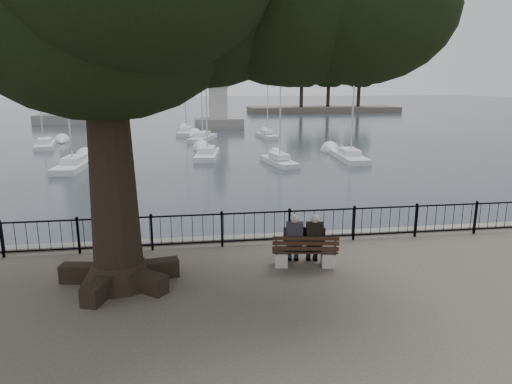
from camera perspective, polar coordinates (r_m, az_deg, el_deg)
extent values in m
cube|color=slate|center=(14.23, -0.30, -7.79)|extent=(200.00, 0.40, 1.20)
plane|color=#21282F|center=(113.29, -7.54, 10.45)|extent=(260.00, 260.00, 0.00)
cube|color=black|center=(13.29, 0.00, -2.60)|extent=(22.00, 0.04, 0.04)
cube|color=black|center=(13.54, 0.00, -5.98)|extent=(22.00, 0.04, 0.04)
cube|color=#A2A19E|center=(12.06, 3.17, -8.28)|extent=(0.39, 0.47, 0.38)
cube|color=#A2A19E|center=(12.16, 8.97, -8.24)|extent=(0.39, 0.47, 0.38)
cube|color=black|center=(12.02, 6.11, -7.25)|extent=(1.74, 0.74, 0.04)
cube|color=black|center=(11.68, 6.24, -6.40)|extent=(1.67, 0.32, 0.37)
cube|color=black|center=(11.96, 4.77, -6.74)|extent=(0.38, 0.33, 0.22)
cube|color=black|center=(11.75, 4.83, -5.28)|extent=(0.44, 0.29, 0.56)
sphere|color=tan|center=(11.67, 4.86, -3.39)|extent=(0.22, 0.22, 0.22)
ellipsoid|color=#AFAFAF|center=(11.63, 4.87, -3.27)|extent=(0.22, 0.22, 0.19)
cube|color=black|center=(12.33, 4.67, -7.71)|extent=(0.36, 0.46, 0.42)
cube|color=black|center=(12.01, 7.22, -6.73)|extent=(0.38, 0.33, 0.22)
cube|color=black|center=(11.79, 7.32, -5.27)|extent=(0.44, 0.29, 0.56)
sphere|color=tan|center=(11.71, 7.36, -3.39)|extent=(0.22, 0.22, 0.22)
ellipsoid|color=#AFAFAF|center=(11.68, 7.38, -3.27)|extent=(0.22, 0.22, 0.19)
cube|color=black|center=(12.37, 7.05, -7.70)|extent=(0.36, 0.46, 0.42)
cone|color=black|center=(11.54, -16.71, -9.47)|extent=(1.84, 1.84, 0.54)
cone|color=black|center=(10.77, -17.77, 5.31)|extent=(1.19, 1.19, 6.50)
ellipsoid|color=black|center=(10.80, -18.99, 21.43)|extent=(6.28, 6.28, 4.90)
ellipsoid|color=black|center=(11.00, 12.65, 21.65)|extent=(4.33, 4.33, 3.38)
cube|color=slate|center=(74.09, -21.17, 8.62)|extent=(10.55, 10.55, 1.40)
cone|color=#A2A19E|center=(74.35, -22.06, 18.67)|extent=(6.75, 6.75, 25.31)
cube|color=slate|center=(60.47, -4.73, 8.58)|extent=(6.09, 6.09, 1.40)
cube|color=#A2A19E|center=(60.31, -4.77, 10.98)|extent=(2.23, 2.63, 4.06)
cube|color=slate|center=(60.26, -4.81, 13.05)|extent=(2.63, 3.04, 0.30)
cube|color=#A2A19E|center=(60.57, -4.85, 13.86)|extent=(1.32, 2.23, 1.42)
cube|color=#A2A19E|center=(59.56, -4.80, 14.56)|extent=(1.52, 1.01, 1.62)
sphere|color=#A2A19E|center=(59.19, -4.80, 15.65)|extent=(1.73, 1.73, 1.73)
cube|color=silver|center=(33.41, -21.75, 2.90)|extent=(1.91, 5.76, 0.63)
cube|color=silver|center=(33.33, -21.82, 3.74)|extent=(1.29, 2.38, 0.47)
cylinder|color=silver|center=(32.65, -22.66, 11.58)|extent=(0.13, 0.13, 9.55)
cube|color=silver|center=(36.03, -6.10, 4.48)|extent=(2.28, 5.77, 0.62)
cube|color=silver|center=(35.96, -6.12, 5.27)|extent=(1.43, 2.42, 0.47)
cylinder|color=silver|center=(35.29, -6.32, 13.74)|extent=(0.12, 0.12, 10.99)
cube|color=silver|center=(32.82, 2.89, 3.67)|extent=(2.14, 4.84, 0.52)
cube|color=silver|center=(32.74, 2.90, 4.53)|extent=(1.29, 2.05, 0.39)
cylinder|color=silver|center=(32.10, 3.09, 12.17)|extent=(0.10, 0.10, 9.12)
cube|color=silver|center=(35.41, 11.56, 4.13)|extent=(1.98, 5.87, 0.64)
cube|color=silver|center=(35.33, 11.59, 4.93)|extent=(1.33, 2.43, 0.48)
cylinder|color=silver|center=(34.68, 12.12, 11.97)|extent=(0.13, 0.13, 9.10)
cube|color=silver|center=(45.69, -24.84, 5.21)|extent=(2.55, 5.57, 0.60)
cube|color=silver|center=(45.63, -24.90, 5.83)|extent=(1.52, 2.37, 0.45)
cylinder|color=silver|center=(45.06, -25.71, 12.72)|extent=(0.12, 0.12, 11.41)
cube|color=silver|center=(47.15, -6.68, 6.57)|extent=(3.27, 5.90, 0.63)
cube|color=silver|center=(47.10, -6.70, 7.17)|extent=(1.82, 2.56, 0.47)
cylinder|color=silver|center=(46.51, -6.87, 13.86)|extent=(0.13, 0.13, 11.36)
cube|color=silver|center=(49.42, 1.39, 6.97)|extent=(1.91, 4.77, 0.51)
cube|color=silver|center=(49.37, 1.40, 7.54)|extent=(1.19, 2.00, 0.39)
cylinder|color=silver|center=(48.86, 1.48, 12.47)|extent=(0.10, 0.10, 8.89)
cube|color=silver|center=(53.08, -8.67, 7.27)|extent=(2.29, 5.85, 0.63)
cube|color=silver|center=(53.03, -8.68, 7.80)|extent=(1.45, 2.45, 0.47)
cylinder|color=silver|center=(52.48, -8.93, 14.44)|extent=(0.13, 0.13, 12.66)
cube|color=#48433E|center=(94.19, 8.35, 10.14)|extent=(30.00, 8.00, 1.20)
cylinder|color=black|center=(90.85, 5.68, 11.68)|extent=(0.70, 0.70, 4.00)
ellipsoid|color=black|center=(90.82, 5.74, 14.20)|extent=(5.20, 5.20, 4.16)
cylinder|color=black|center=(94.38, 9.00, 11.65)|extent=(0.70, 0.70, 4.00)
ellipsoid|color=black|center=(94.35, 9.09, 14.08)|extent=(5.20, 5.20, 4.16)
cylinder|color=black|center=(95.39, 12.69, 11.51)|extent=(0.70, 0.70, 4.00)
ellipsoid|color=black|center=(95.36, 12.82, 13.91)|extent=(5.20, 5.20, 4.16)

